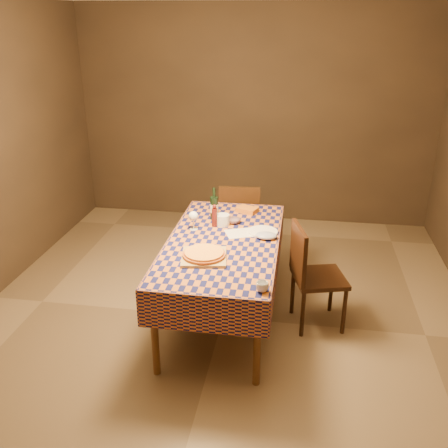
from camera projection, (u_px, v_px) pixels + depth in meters
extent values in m
plane|color=brown|center=(223.00, 317.00, 4.52)|extent=(5.00, 5.00, 0.00)
cube|color=#34271D|center=(254.00, 117.00, 6.28)|extent=(4.50, 0.10, 2.70)
cube|color=#34271D|center=(109.00, 384.00, 1.73)|extent=(4.50, 0.10, 2.70)
cylinder|color=brown|center=(155.00, 332.00, 3.68)|extent=(0.06, 0.06, 0.75)
cylinder|color=brown|center=(257.00, 341.00, 3.57)|extent=(0.06, 0.06, 0.75)
cylinder|color=brown|center=(200.00, 240.00, 5.19)|extent=(0.06, 0.06, 0.75)
cylinder|color=brown|center=(273.00, 245.00, 5.08)|extent=(0.06, 0.06, 0.75)
cube|color=brown|center=(223.00, 244.00, 4.24)|extent=(0.90, 1.80, 0.03)
cube|color=brown|center=(223.00, 241.00, 4.23)|extent=(0.92, 1.82, 0.02)
cube|color=brown|center=(202.00, 314.00, 3.45)|extent=(0.94, 0.01, 0.30)
cube|color=brown|center=(237.00, 217.00, 5.12)|extent=(0.94, 0.01, 0.30)
cube|color=brown|center=(171.00, 253.00, 4.35)|extent=(0.01, 1.84, 0.30)
cube|color=brown|center=(277.00, 260.00, 4.22)|extent=(0.01, 1.84, 0.30)
cube|color=tan|center=(204.00, 257.00, 3.92)|extent=(0.40, 0.40, 0.02)
cylinder|color=#9F4A1A|center=(204.00, 254.00, 3.91)|extent=(0.39, 0.39, 0.02)
cylinder|color=orange|center=(204.00, 252.00, 3.90)|extent=(0.35, 0.35, 0.01)
cylinder|color=#4B1411|center=(215.00, 217.00, 4.48)|extent=(0.05, 0.05, 0.17)
sphere|color=#4B1411|center=(214.00, 207.00, 4.44)|extent=(0.04, 0.04, 0.04)
imported|color=#614852|center=(234.00, 221.00, 4.58)|extent=(0.15, 0.15, 0.04)
cylinder|color=white|center=(194.00, 229.00, 4.44)|extent=(0.08, 0.08, 0.01)
cylinder|color=white|center=(194.00, 225.00, 4.43)|extent=(0.01, 0.01, 0.08)
sphere|color=white|center=(193.00, 216.00, 4.39)|extent=(0.09, 0.09, 0.09)
ellipsoid|color=#410716|center=(193.00, 217.00, 4.40)|extent=(0.06, 0.06, 0.03)
cylinder|color=black|center=(214.00, 208.00, 4.63)|extent=(0.09, 0.09, 0.22)
cylinder|color=black|center=(214.00, 193.00, 4.58)|extent=(0.03, 0.03, 0.09)
cylinder|color=#F1E5CD|center=(214.00, 208.00, 4.63)|extent=(0.09, 0.09, 0.08)
cylinder|color=silver|center=(223.00, 220.00, 4.52)|extent=(0.14, 0.14, 0.10)
cube|color=#C16A19|center=(247.00, 210.00, 4.83)|extent=(0.23, 0.19, 0.05)
cylinder|color=white|center=(263.00, 232.00, 4.38)|extent=(0.31, 0.31, 0.02)
imported|color=silver|center=(262.00, 287.00, 3.43)|extent=(0.12, 0.12, 0.07)
cube|color=silver|center=(241.00, 233.00, 4.37)|extent=(0.32, 0.29, 0.00)
ellipsoid|color=#959DBE|center=(266.00, 236.00, 4.25)|extent=(0.21, 0.18, 0.05)
cube|color=black|center=(240.00, 223.00, 5.41)|extent=(0.44, 0.44, 0.04)
cube|color=black|center=(239.00, 208.00, 5.13)|extent=(0.42, 0.06, 0.46)
cylinder|color=black|center=(257.00, 237.00, 5.65)|extent=(0.04, 0.04, 0.43)
cylinder|color=black|center=(225.00, 236.00, 5.68)|extent=(0.04, 0.04, 0.43)
cylinder|color=black|center=(256.00, 251.00, 5.32)|extent=(0.04, 0.04, 0.43)
cylinder|color=black|center=(222.00, 249.00, 5.35)|extent=(0.04, 0.04, 0.43)
cube|color=black|center=(319.00, 278.00, 4.28)|extent=(0.52, 0.52, 0.04)
cube|color=black|center=(298.00, 253.00, 4.16)|extent=(0.14, 0.41, 0.46)
cylinder|color=black|center=(344.00, 312.00, 4.22)|extent=(0.04, 0.04, 0.43)
cylinder|color=black|center=(331.00, 290.00, 4.55)|extent=(0.04, 0.04, 0.43)
cylinder|color=black|center=(303.00, 314.00, 4.19)|extent=(0.04, 0.04, 0.43)
cylinder|color=black|center=(293.00, 292.00, 4.52)|extent=(0.04, 0.04, 0.43)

